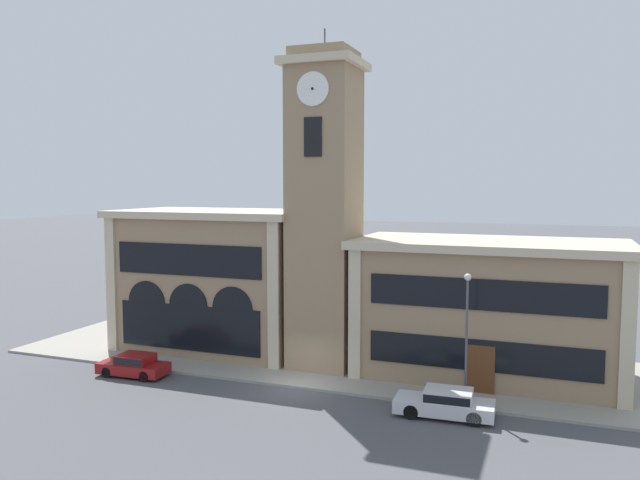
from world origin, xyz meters
TOP-DOWN VIEW (x-y plane):
  - ground_plane at (0.00, 0.00)m, footprint 300.00×300.00m
  - sidewalk_kerb at (0.00, 5.81)m, footprint 41.37×11.62m
  - clock_tower at (-0.00, 4.40)m, footprint 4.42×4.42m
  - town_hall_left_wing at (-8.36, 6.05)m, footprint 13.10×7.78m
  - town_hall_right_wing at (9.42, 6.06)m, footprint 15.23×7.78m
  - parked_car_near at (-9.69, -1.19)m, footprint 4.09×1.93m
  - parked_car_mid at (8.25, -1.19)m, footprint 4.77×2.06m
  - street_lamp at (8.93, 0.58)m, footprint 0.36×0.36m

SIDE VIEW (x-z plane):
  - ground_plane at x=0.00m, z-range 0.00..0.00m
  - sidewalk_kerb at x=0.00m, z-range 0.00..0.15m
  - parked_car_near at x=-9.69m, z-range 0.03..1.31m
  - parked_car_mid at x=8.25m, z-range 0.04..1.38m
  - town_hall_right_wing at x=9.42m, z-range 0.03..7.93m
  - street_lamp at x=8.93m, z-range 1.10..7.66m
  - town_hall_left_wing at x=-8.36m, z-range 0.03..9.38m
  - clock_tower at x=0.00m, z-range -0.54..19.54m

